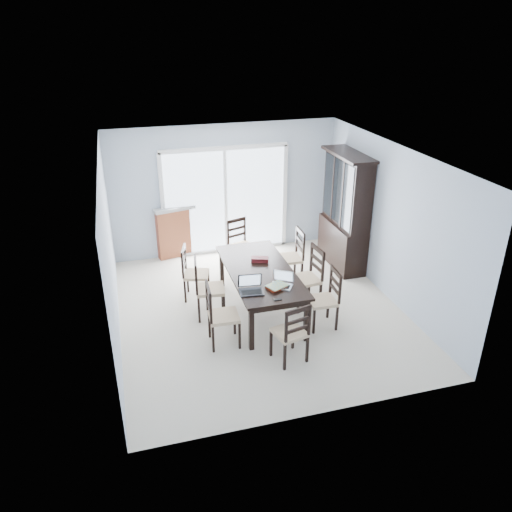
# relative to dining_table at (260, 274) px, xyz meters

# --- Properties ---
(floor) EXTENTS (5.00, 5.00, 0.00)m
(floor) POSITION_rel_dining_table_xyz_m (0.00, 0.00, -0.67)
(floor) COLOR beige
(floor) RESTS_ON ground
(ceiling) EXTENTS (5.00, 5.00, 0.00)m
(ceiling) POSITION_rel_dining_table_xyz_m (0.00, 0.00, 1.93)
(ceiling) COLOR white
(ceiling) RESTS_ON back_wall
(back_wall) EXTENTS (4.50, 0.02, 2.60)m
(back_wall) POSITION_rel_dining_table_xyz_m (0.00, 2.50, 0.63)
(back_wall) COLOR #A4B2C4
(back_wall) RESTS_ON floor
(wall_left) EXTENTS (0.02, 5.00, 2.60)m
(wall_left) POSITION_rel_dining_table_xyz_m (-2.25, 0.00, 0.63)
(wall_left) COLOR #A4B2C4
(wall_left) RESTS_ON floor
(wall_right) EXTENTS (0.02, 5.00, 2.60)m
(wall_right) POSITION_rel_dining_table_xyz_m (2.25, 0.00, 0.63)
(wall_right) COLOR #A4B2C4
(wall_right) RESTS_ON floor
(balcony) EXTENTS (4.50, 2.00, 0.10)m
(balcony) POSITION_rel_dining_table_xyz_m (0.00, 3.50, -0.72)
(balcony) COLOR gray
(balcony) RESTS_ON ground
(railing) EXTENTS (4.50, 0.06, 1.10)m
(railing) POSITION_rel_dining_table_xyz_m (0.00, 4.50, -0.12)
(railing) COLOR #99999E
(railing) RESTS_ON balcony
(dining_table) EXTENTS (1.00, 2.20, 0.75)m
(dining_table) POSITION_rel_dining_table_xyz_m (0.00, 0.00, 0.00)
(dining_table) COLOR black
(dining_table) RESTS_ON floor
(china_hutch) EXTENTS (0.50, 1.38, 2.20)m
(china_hutch) POSITION_rel_dining_table_xyz_m (2.02, 1.25, 0.40)
(china_hutch) COLOR black
(china_hutch) RESTS_ON floor
(sliding_door) EXTENTS (2.52, 0.05, 2.18)m
(sliding_door) POSITION_rel_dining_table_xyz_m (0.00, 2.48, 0.41)
(sliding_door) COLOR silver
(sliding_door) RESTS_ON floor
(chair_left_near) EXTENTS (0.46, 0.45, 1.13)m
(chair_left_near) POSITION_rel_dining_table_xyz_m (-0.86, -0.73, -0.07)
(chair_left_near) COLOR black
(chair_left_near) RESTS_ON floor
(chair_left_mid) EXTENTS (0.51, 0.49, 1.17)m
(chair_left_mid) POSITION_rel_dining_table_xyz_m (-0.90, 0.09, -0.06)
(chair_left_mid) COLOR black
(chair_left_mid) RESTS_ON floor
(chair_left_far) EXTENTS (0.51, 0.50, 1.08)m
(chair_left_far) POSITION_rel_dining_table_xyz_m (-1.01, 0.74, -0.10)
(chair_left_far) COLOR black
(chair_left_far) RESTS_ON floor
(chair_right_near) EXTENTS (0.44, 0.42, 1.09)m
(chair_right_near) POSITION_rel_dining_table_xyz_m (0.88, -0.69, -0.10)
(chair_right_near) COLOR black
(chair_right_near) RESTS_ON floor
(chair_right_mid) EXTENTS (0.50, 0.49, 1.19)m
(chair_right_mid) POSITION_rel_dining_table_xyz_m (0.85, -0.02, -0.05)
(chair_right_mid) COLOR black
(chair_right_mid) RESTS_ON floor
(chair_right_far) EXTENTS (0.46, 0.45, 1.16)m
(chair_right_far) POSITION_rel_dining_table_xyz_m (0.86, 0.82, -0.06)
(chair_right_far) COLOR black
(chair_right_far) RESTS_ON floor
(chair_end_near) EXTENTS (0.49, 0.50, 1.08)m
(chair_end_near) POSITION_rel_dining_table_xyz_m (0.05, -1.45, -0.10)
(chair_end_near) COLOR black
(chair_end_near) RESTS_ON floor
(chair_end_far) EXTENTS (0.54, 0.54, 1.11)m
(chair_end_far) POSITION_rel_dining_table_xyz_m (0.08, 1.66, -0.08)
(chair_end_far) COLOR black
(chair_end_far) RESTS_ON floor
(laptop_dark) EXTENTS (0.38, 0.28, 0.24)m
(laptop_dark) POSITION_rel_dining_table_xyz_m (-0.33, -0.68, 0.14)
(laptop_dark) COLOR black
(laptop_dark) RESTS_ON dining_table
(laptop_silver) EXTENTS (0.38, 0.36, 0.22)m
(laptop_silver) POSITION_rel_dining_table_xyz_m (0.15, -0.62, 0.13)
(laptop_silver) COLOR #BCBCBF
(laptop_silver) RESTS_ON dining_table
(book_stack) EXTENTS (0.36, 0.33, 0.05)m
(book_stack) POSITION_rel_dining_table_xyz_m (0.06, -0.64, 0.10)
(book_stack) COLOR maroon
(book_stack) RESTS_ON dining_table
(cell_phone) EXTENTS (0.11, 0.05, 0.01)m
(cell_phone) POSITION_rel_dining_table_xyz_m (-0.03, -0.98, 0.08)
(cell_phone) COLOR black
(cell_phone) RESTS_ON dining_table
(game_box) EXTENTS (0.31, 0.22, 0.07)m
(game_box) POSITION_rel_dining_table_xyz_m (0.08, 0.29, 0.11)
(game_box) COLOR #48120E
(game_box) RESTS_ON dining_table
(hot_tub) EXTENTS (2.37, 2.20, 1.05)m
(hot_tub) POSITION_rel_dining_table_xyz_m (-0.61, 3.39, -0.15)
(hot_tub) COLOR maroon
(hot_tub) RESTS_ON balcony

